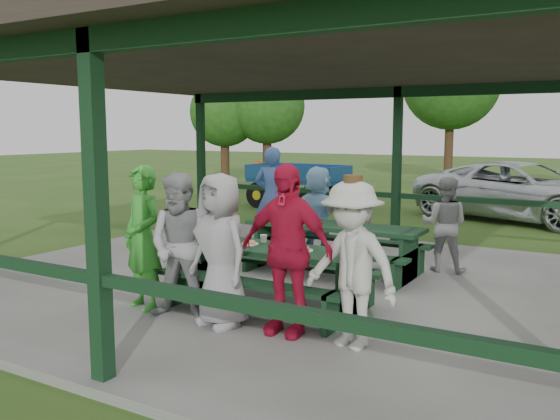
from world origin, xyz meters
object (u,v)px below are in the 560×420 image
Objects in this scene: picnic_table_near at (271,269)px; spectator_grey at (445,224)px; picnic_table_far at (333,242)px; contestant_grey_mid at (220,250)px; contestant_red at (286,249)px; contestant_white_fedora at (352,265)px; spectator_blue at (272,197)px; contestant_green at (143,238)px; contestant_grey_left at (182,246)px; farm_trailer at (298,185)px; spectator_lblue at (318,213)px; pickup_truck at (522,191)px.

picnic_table_near is 3.26m from spectator_grey.
contestant_grey_mid is (-0.02, -2.90, 0.38)m from picnic_table_far.
contestant_red reaches higher than picnic_table_far.
spectator_blue reaches higher than contestant_white_fedora.
contestant_green is 0.94× the size of spectator_blue.
contestant_grey_left is at bearing -164.39° from contestant_grey_mid.
contestant_green is at bearing -164.52° from contestant_white_fedora.
picnic_table_near is 1.61m from contestant_green.
contestant_grey_left is 0.92× the size of contestant_red.
spectator_blue reaches higher than farm_trailer.
farm_trailer is at bearing -42.75° from spectator_lblue.
contestant_white_fedora is at bearing 114.73° from spectator_blue.
contestant_white_fedora is at bearing -56.48° from farm_trailer.
spectator_blue is at bearing 143.68° from contestant_white_fedora.
contestant_red reaches higher than contestant_grey_left.
contestant_white_fedora is (2.72, 0.07, -0.03)m from contestant_green.
pickup_truck is (2.14, 10.64, -0.21)m from contestant_grey_left.
pickup_truck is at bearing -91.26° from spectator_lblue.
spectator_lblue is 7.37m from pickup_truck.
picnic_table_near is 0.91× the size of picnic_table_far.
contestant_grey_left reaches higher than farm_trailer.
contestant_red reaches higher than spectator_grey.
picnic_table_near is at bearing 165.12° from contestant_white_fedora.
spectator_lblue is at bearing 131.09° from picnic_table_far.
pickup_truck is (0.14, 6.79, -0.09)m from spectator_grey.
pickup_truck is 6.15m from farm_trailer.
farm_trailer is (-6.13, -0.54, -0.07)m from pickup_truck.
pickup_truck is (2.20, 7.04, -0.15)m from spectator_lblue.
contestant_green reaches higher than picnic_table_far.
contestant_red is 1.16× the size of spectator_lblue.
contestant_white_fedora is at bearing 16.52° from contestant_green.
contestant_grey_left is 10.86m from pickup_truck.
spectator_grey is (1.46, 3.86, -0.12)m from contestant_grey_mid.
contestant_white_fedora is 4.08m from spectator_lblue.
spectator_blue is 1.27× the size of spectator_grey.
picnic_table_near is at bearing 35.81° from contestant_grey_left.
spectator_grey is 6.79m from pickup_truck.
picnic_table_far is at bearing 147.16° from spectator_lblue.
contestant_red reaches higher than spectator_lblue.
spectator_blue is 0.35× the size of pickup_truck.
contestant_grey_left is 0.90× the size of spectator_blue.
spectator_lblue is at bearing 72.76° from contestant_grey_left.
picnic_table_near is at bearing 99.06° from contestant_grey_mid.
contestant_white_fedora is at bearing -14.88° from contestant_grey_left.
picnic_table_near is 1.17m from contestant_grey_left.
contestant_grey_mid is 4.12m from spectator_grey.
contestant_white_fedora reaches higher than contestant_grey_left.
spectator_blue is at bearing -63.39° from farm_trailer.
picnic_table_near is 0.99m from contestant_grey_mid.
contestant_red is at bearing -49.49° from picnic_table_near.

